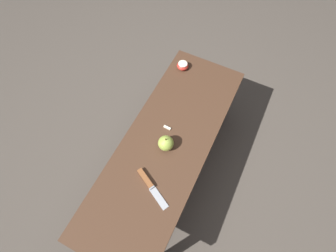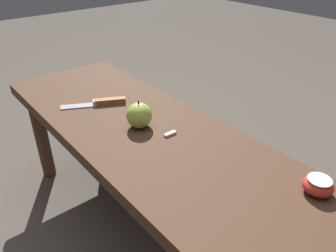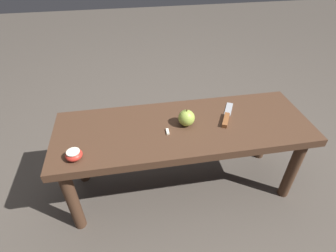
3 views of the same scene
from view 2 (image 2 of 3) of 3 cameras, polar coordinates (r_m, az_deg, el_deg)
The scene contains 6 objects.
ground_plane at distance 1.30m, azimuth -3.52°, elevation -17.49°, with size 8.00×8.00×0.00m, color #4C443D.
wooden_bench at distance 1.05m, azimuth -4.17°, elevation -3.24°, with size 1.23×0.43×0.45m.
knife at distance 1.17m, azimuth -11.37°, elevation 4.06°, with size 0.13×0.21×0.02m.
apple_whole at distance 1.00m, azimuth -5.04°, elevation 1.87°, with size 0.08×0.08×0.09m.
apple_cut at distance 0.83m, azimuth 24.67°, elevation -9.41°, with size 0.07×0.07×0.04m.
apple_slice_near_knife at distance 0.97m, azimuth 0.38°, elevation -1.37°, with size 0.01×0.04×0.01m.
Camera 2 is at (0.72, -0.49, 0.96)m, focal length 35.00 mm.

